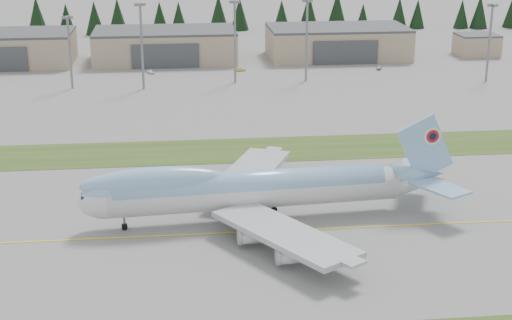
{
  "coord_description": "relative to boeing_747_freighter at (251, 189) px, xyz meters",
  "views": [
    {
      "loc": [
        -13.18,
        -118.7,
        51.94
      ],
      "look_at": [
        1.35,
        13.76,
        8.0
      ],
      "focal_mm": 55.0,
      "sensor_mm": 36.0,
      "label": 1
    }
  ],
  "objects": [
    {
      "name": "floodlight_masts",
      "position": [
        11.25,
        105.18,
        10.71
      ],
      "size": [
        127.78,
        9.36,
        24.76
      ],
      "color": "slate",
      "rests_on": "ground"
    },
    {
      "name": "taxiway_line_main",
      "position": [
        0.36,
        -5.26,
        -5.71
      ],
      "size": [
        400.0,
        0.4,
        0.02
      ],
      "primitive_type": "cube",
      "color": "yellow",
      "rests_on": "ground"
    },
    {
      "name": "service_vehicle_a",
      "position": [
        -19.51,
        123.74,
        -5.71
      ],
      "size": [
        2.7,
        3.45,
        1.1
      ],
      "primitive_type": "imported",
      "rotation": [
        0.0,
        0.0,
        0.51
      ],
      "color": "white",
      "rests_on": "ground"
    },
    {
      "name": "hangar_center",
      "position": [
        -14.64,
        144.64,
        -0.32
      ],
      "size": [
        48.0,
        26.6,
        10.8
      ],
      "color": "tan",
      "rests_on": "ground"
    },
    {
      "name": "boeing_747_freighter",
      "position": [
        0.0,
        0.0,
        0.0
      ],
      "size": [
        65.76,
        56.63,
        17.32
      ],
      "rotation": [
        0.0,
        0.0,
        0.08
      ],
      "color": "silver",
      "rests_on": "ground"
    },
    {
      "name": "grass_strip_far",
      "position": [
        0.36,
        39.74,
        -5.71
      ],
      "size": [
        400.0,
        18.0,
        0.08
      ],
      "primitive_type": "cube",
      "color": "#2B4A1A",
      "rests_on": "ground"
    },
    {
      "name": "control_shed",
      "position": [
        95.36,
        142.74,
        -1.91
      ],
      "size": [
        14.0,
        12.0,
        7.6
      ],
      "color": "tan",
      "rests_on": "ground"
    },
    {
      "name": "service_vehicle_b",
      "position": [
        9.18,
        124.51,
        -5.71
      ],
      "size": [
        3.84,
        1.94,
        1.21
      ],
      "primitive_type": "imported",
      "rotation": [
        0.0,
        0.0,
        1.76
      ],
      "color": "gold",
      "rests_on": "ground"
    },
    {
      "name": "hangar_left",
      "position": [
        -69.64,
        144.64,
        -0.32
      ],
      "size": [
        48.0,
        26.6,
        10.8
      ],
      "color": "tan",
      "rests_on": "ground"
    },
    {
      "name": "hangar_right",
      "position": [
        45.36,
        144.64,
        -0.32
      ],
      "size": [
        48.0,
        26.6,
        10.8
      ],
      "color": "tan",
      "rests_on": "ground"
    },
    {
      "name": "service_vehicle_c",
      "position": [
        54.64,
        122.29,
        -5.71
      ],
      "size": [
        2.56,
        4.05,
        1.09
      ],
      "primitive_type": "imported",
      "rotation": [
        0.0,
        0.0,
        -0.29
      ],
      "color": "#9E9EA2",
      "rests_on": "ground"
    },
    {
      "name": "conifer_belt",
      "position": [
        -2.45,
        206.76,
        1.58
      ],
      "size": [
        275.97,
        15.05,
        16.81
      ],
      "color": "black",
      "rests_on": "ground"
    },
    {
      "name": "ground",
      "position": [
        0.36,
        -5.26,
        -5.71
      ],
      "size": [
        7000.0,
        7000.0,
        0.0
      ],
      "primitive_type": "plane",
      "color": "slate",
      "rests_on": "ground"
    }
  ]
}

